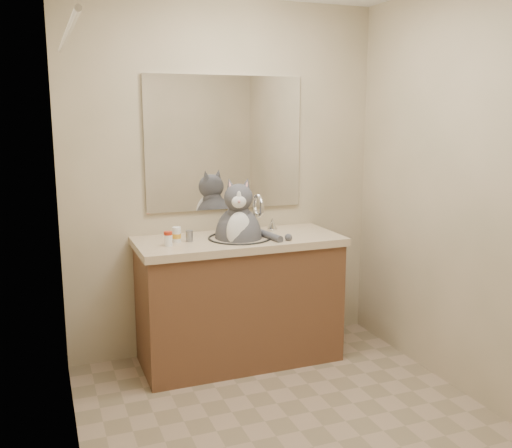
% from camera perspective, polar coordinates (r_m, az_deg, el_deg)
% --- Properties ---
extents(room, '(2.22, 2.52, 2.42)m').
position_cam_1_polar(room, '(2.79, 4.78, 1.70)').
color(room, gray).
rests_on(room, ground).
extents(vanity, '(1.34, 0.59, 1.12)m').
position_cam_1_polar(vanity, '(3.84, -1.70, -7.30)').
color(vanity, brown).
rests_on(vanity, ground).
extents(mirror, '(1.10, 0.02, 0.90)m').
position_cam_1_polar(mirror, '(3.91, -3.11, 8.06)').
color(mirror, white).
rests_on(mirror, room).
extents(shower_curtain, '(0.02, 1.30, 1.93)m').
position_cam_1_polar(shower_curtain, '(2.66, -17.17, -2.96)').
color(shower_curtain, beige).
rests_on(shower_curtain, ground).
extents(cat, '(0.42, 0.44, 0.61)m').
position_cam_1_polar(cat, '(3.71, -1.73, -0.87)').
color(cat, '#4B4B50').
rests_on(cat, vanity).
extents(pill_bottle_redcap, '(0.07, 0.07, 0.09)m').
position_cam_1_polar(pill_bottle_redcap, '(3.53, -8.78, -1.45)').
color(pill_bottle_redcap, white).
rests_on(pill_bottle_redcap, vanity).
extents(pill_bottle_orange, '(0.07, 0.07, 0.09)m').
position_cam_1_polar(pill_bottle_orange, '(3.64, -7.94, -1.07)').
color(pill_bottle_orange, white).
rests_on(pill_bottle_orange, vanity).
extents(grey_canister, '(0.06, 0.06, 0.07)m').
position_cam_1_polar(grey_canister, '(3.64, -6.68, -1.19)').
color(grey_canister, gray).
rests_on(grey_canister, vanity).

